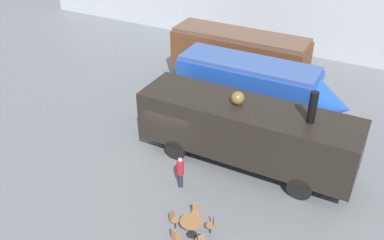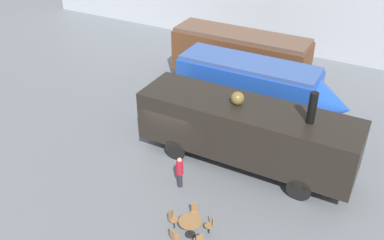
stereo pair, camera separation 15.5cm
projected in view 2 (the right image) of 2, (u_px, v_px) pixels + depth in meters
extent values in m
plane|color=slate|center=(172.00, 152.00, 22.36)|extent=(80.00, 80.00, 0.00)
cube|color=brown|center=(240.00, 56.00, 27.82)|extent=(8.83, 2.59, 2.61)
cube|color=brown|center=(241.00, 35.00, 27.07)|extent=(8.65, 2.39, 0.24)
cylinder|color=black|center=(270.00, 93.00, 26.62)|extent=(1.18, 0.12, 1.18)
cylinder|color=black|center=(283.00, 77.00, 28.47)|extent=(1.18, 0.12, 1.18)
cylinder|color=black|center=(195.00, 75.00, 28.75)|extent=(1.18, 0.12, 1.18)
cylinder|color=black|center=(211.00, 62.00, 30.60)|extent=(1.18, 0.12, 1.18)
cube|color=blue|center=(247.00, 86.00, 24.04)|extent=(7.78, 2.54, 2.56)
cone|color=blue|center=(333.00, 106.00, 22.12)|extent=(1.75, 2.41, 2.41)
cube|color=#3A579D|center=(249.00, 64.00, 23.30)|extent=(7.62, 2.34, 0.24)
cylinder|color=black|center=(278.00, 129.00, 22.97)|extent=(1.30, 0.12, 1.30)
cylinder|color=black|center=(291.00, 109.00, 24.78)|extent=(1.30, 0.12, 1.30)
cylinder|color=black|center=(201.00, 109.00, 24.85)|extent=(1.30, 0.12, 1.30)
cylinder|color=black|center=(218.00, 91.00, 26.66)|extent=(1.30, 0.12, 1.30)
cube|color=black|center=(246.00, 129.00, 20.50)|extent=(10.59, 2.84, 2.53)
cylinder|color=black|center=(312.00, 108.00, 18.27)|extent=(0.37, 0.37, 1.46)
sphere|color=brown|center=(237.00, 98.00, 19.88)|extent=(0.64, 0.64, 0.64)
cylinder|color=black|center=(299.00, 190.00, 18.96)|extent=(1.14, 0.12, 1.14)
cylinder|color=black|center=(314.00, 157.00, 21.00)|extent=(1.14, 0.12, 1.14)
cylinder|color=black|center=(175.00, 150.00, 21.52)|extent=(1.14, 0.12, 1.14)
cylinder|color=black|center=(200.00, 124.00, 23.55)|extent=(1.14, 0.12, 1.14)
cylinder|color=black|center=(190.00, 234.00, 17.48)|extent=(0.44, 0.44, 0.02)
cylinder|color=black|center=(190.00, 228.00, 17.28)|extent=(0.08, 0.08, 0.71)
cylinder|color=olive|center=(190.00, 221.00, 17.09)|extent=(0.94, 0.94, 0.03)
cylinder|color=black|center=(194.00, 218.00, 18.01)|extent=(0.06, 0.06, 0.42)
cylinder|color=olive|center=(194.00, 214.00, 17.89)|extent=(0.36, 0.36, 0.03)
cube|color=olive|center=(195.00, 207.00, 17.90)|extent=(0.29, 0.12, 0.42)
cylinder|color=black|center=(174.00, 224.00, 17.70)|extent=(0.06, 0.06, 0.42)
cylinder|color=olive|center=(174.00, 220.00, 17.58)|extent=(0.36, 0.36, 0.03)
cube|color=olive|center=(171.00, 215.00, 17.53)|extent=(0.05, 0.29, 0.42)
cylinder|color=black|center=(176.00, 240.00, 16.94)|extent=(0.06, 0.06, 0.42)
cylinder|color=olive|center=(176.00, 236.00, 16.82)|extent=(0.36, 0.36, 0.03)
cube|color=olive|center=(172.00, 234.00, 16.61)|extent=(0.28, 0.14, 0.42)
cylinder|color=olive|center=(198.00, 240.00, 16.66)|extent=(0.36, 0.36, 0.03)
cube|color=olive|center=(200.00, 239.00, 16.42)|extent=(0.21, 0.25, 0.42)
cylinder|color=black|center=(209.00, 229.00, 17.44)|extent=(0.06, 0.06, 0.42)
cylinder|color=olive|center=(209.00, 225.00, 17.32)|extent=(0.36, 0.36, 0.03)
cube|color=olive|center=(213.00, 221.00, 17.21)|extent=(0.19, 0.26, 0.42)
cylinder|color=#262633|center=(180.00, 180.00, 19.84)|extent=(0.24, 0.24, 0.75)
cylinder|color=#B2192D|center=(180.00, 168.00, 19.47)|extent=(0.34, 0.34, 0.67)
sphere|color=tan|center=(180.00, 160.00, 19.23)|extent=(0.22, 0.22, 0.22)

